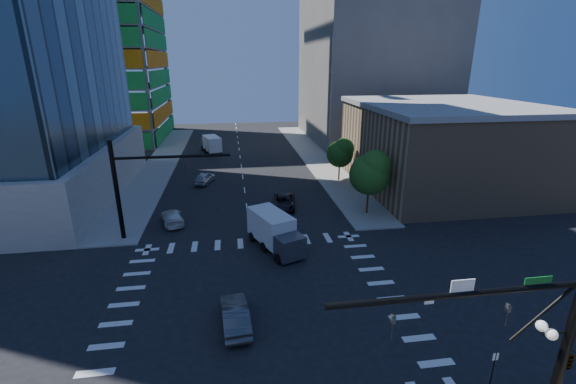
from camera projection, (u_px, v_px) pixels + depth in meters
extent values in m
plane|color=black|center=(259.00, 302.00, 26.02)|extent=(160.00, 160.00, 0.00)
cube|color=silver|center=(259.00, 302.00, 26.02)|extent=(20.00, 20.00, 0.01)
cube|color=gray|center=(315.00, 156.00, 65.18)|extent=(5.00, 60.00, 0.15)
cube|color=gray|center=(162.00, 162.00, 61.68)|extent=(5.00, 60.00, 0.15)
cube|color=#1A9038|center=(154.00, 11.00, 74.04)|extent=(0.12, 24.00, 49.00)
cube|color=#C76E0B|center=(57.00, 0.00, 60.48)|extent=(24.00, 0.12, 49.00)
cube|color=#947655|center=(443.00, 148.00, 48.50)|extent=(20.00, 22.00, 10.00)
cube|color=slate|center=(448.00, 105.00, 46.78)|extent=(20.50, 22.50, 0.60)
cube|color=#5E5854|center=(371.00, 68.00, 76.75)|extent=(24.00, 30.00, 28.00)
cylinder|color=black|center=(566.00, 346.00, 15.37)|extent=(0.40, 0.40, 9.00)
cylinder|color=black|center=(461.00, 294.00, 13.73)|extent=(10.00, 0.24, 0.24)
cylinder|color=black|center=(545.00, 311.00, 14.59)|extent=(2.50, 0.14, 2.50)
imported|color=black|center=(506.00, 315.00, 14.37)|extent=(0.16, 0.20, 1.00)
imported|color=black|center=(392.00, 327.00, 13.74)|extent=(0.16, 0.20, 1.00)
imported|color=black|center=(568.00, 358.00, 15.61)|extent=(0.53, 2.48, 1.00)
cube|color=white|center=(463.00, 286.00, 13.62)|extent=(0.90, 0.04, 0.50)
cube|color=#0C551C|center=(538.00, 280.00, 14.05)|extent=(1.10, 0.04, 0.28)
cylinder|color=black|center=(557.00, 333.00, 15.06)|extent=(1.20, 0.08, 0.08)
sphere|color=white|center=(542.00, 326.00, 15.16)|extent=(0.44, 0.44, 0.44)
sphere|color=white|center=(552.00, 334.00, 14.69)|extent=(0.44, 0.44, 0.44)
cylinder|color=black|center=(117.00, 191.00, 33.67)|extent=(0.40, 0.40, 9.00)
cylinder|color=black|center=(172.00, 157.00, 33.43)|extent=(10.00, 0.24, 0.24)
imported|color=black|center=(185.00, 168.00, 33.93)|extent=(0.16, 0.20, 1.00)
cylinder|color=#382316|center=(367.00, 203.00, 40.46)|extent=(0.20, 0.20, 2.27)
sphere|color=#244D14|center=(369.00, 175.00, 39.46)|extent=(4.16, 4.16, 4.16)
sphere|color=#2A6622|center=(375.00, 166.00, 38.92)|extent=(3.25, 3.25, 3.25)
cylinder|color=#382316|center=(339.00, 173.00, 51.79)|extent=(0.20, 0.20, 1.92)
sphere|color=#244D14|center=(340.00, 154.00, 50.94)|extent=(3.52, 3.52, 3.52)
sphere|color=#2A6622|center=(344.00, 148.00, 50.45)|extent=(2.75, 2.75, 2.75)
cylinder|color=black|center=(492.00, 372.00, 18.74)|extent=(0.06, 0.06, 2.20)
cube|color=silver|center=(496.00, 357.00, 18.45)|extent=(0.30, 0.03, 0.40)
imported|color=black|center=(284.00, 202.00, 42.38)|extent=(3.08, 5.37, 1.41)
imported|color=silver|center=(172.00, 217.00, 38.40)|extent=(2.97, 4.89, 1.32)
imported|color=#B5B8BE|center=(205.00, 178.00, 51.02)|extent=(2.96, 4.64, 1.47)
imported|color=#434348|center=(235.00, 315.00, 23.48)|extent=(1.96, 4.68, 1.50)
cube|color=silver|center=(276.00, 230.00, 32.67)|extent=(3.97, 5.32, 2.50)
cube|color=#393A40|center=(276.00, 237.00, 32.88)|extent=(2.70, 2.44, 1.83)
cube|color=white|center=(211.00, 142.00, 67.91)|extent=(3.50, 5.15, 2.45)
cube|color=#393A40|center=(211.00, 146.00, 68.11)|extent=(2.55, 2.24, 1.79)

